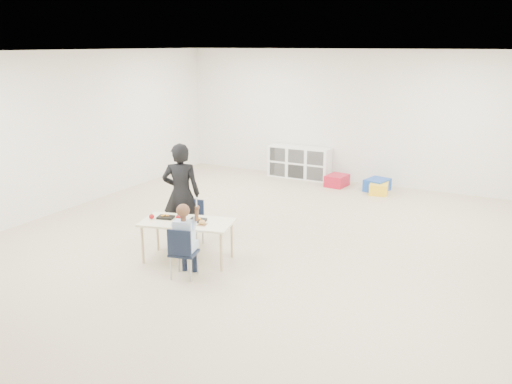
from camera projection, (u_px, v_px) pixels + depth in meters
The scene contains 16 objects.
room at pixel (259, 155), 7.57m from camera, with size 9.00×9.02×2.80m.
table at pixel (188, 241), 7.44m from camera, with size 1.35×0.90×0.57m.
chair_near at pixel (184, 252), 6.89m from camera, with size 0.33×0.31×0.68m, color black, non-canonical shape.
chair_far at pixel (191, 224), 7.95m from camera, with size 0.33×0.31×0.68m, color black, non-canonical shape.
child at pixel (183, 237), 6.84m from camera, with size 0.45×0.45×1.07m, color #BCDBFF, non-canonical shape.
lunch_tray_near at pixel (198, 220), 7.36m from camera, with size 0.22×0.16×0.03m, color black.
lunch_tray_far at pixel (166, 217), 7.49m from camera, with size 0.22×0.16×0.03m, color black.
milk_carton at pixel (184, 221), 7.21m from camera, with size 0.07×0.07×0.10m, color white.
bread_roll at pixel (202, 222), 7.21m from camera, with size 0.09×0.09×0.07m, color #B57D4A.
apple_near at pixel (178, 217), 7.43m from camera, with size 0.07×0.07×0.07m, color maroon.
apple_far at pixel (152, 217), 7.45m from camera, with size 0.07×0.07×0.07m, color maroon.
cubby_shelf at pixel (299, 162), 12.04m from camera, with size 1.40×0.40×0.70m, color white.
adult at pixel (181, 194), 7.98m from camera, with size 0.55×0.36×1.52m, color black.
bin_red at pixel (337, 181), 11.38m from camera, with size 0.38×0.49×0.24m, color #B01128.
bin_yellow at pixel (379, 189), 10.80m from camera, with size 0.35×0.44×0.22m, color yellow.
bin_blue at pixel (377, 185), 11.01m from camera, with size 0.39×0.50×0.25m, color #1642A8.
Camera 1 is at (3.42, -6.60, 2.90)m, focal length 38.00 mm.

